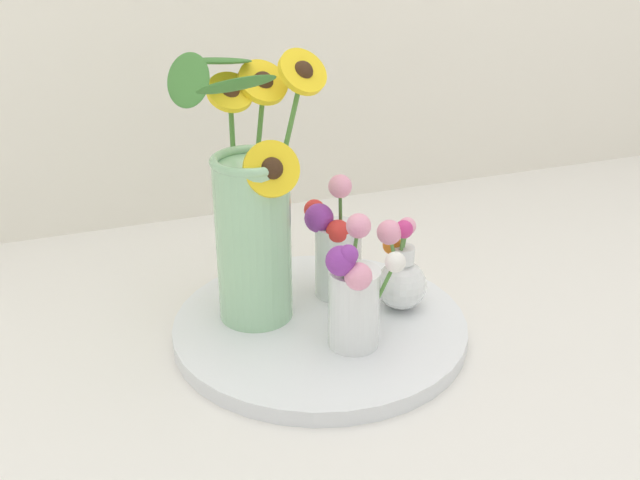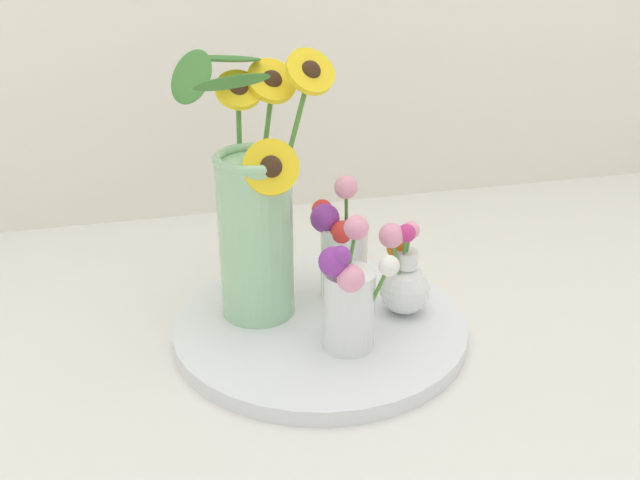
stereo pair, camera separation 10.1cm
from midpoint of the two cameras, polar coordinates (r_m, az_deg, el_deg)
The scene contains 6 objects.
ground_plane at distance 0.99m, azimuth -3.10°, elevation -10.44°, with size 6.00×6.00×0.00m, color silver.
serving_tray at distance 1.07m, azimuth -2.70°, elevation -6.72°, with size 0.42×0.42×0.02m.
mason_jar_sunflowers at distance 1.03m, azimuth -7.92°, elevation 1.55°, with size 0.24×0.22×0.38m.
vase_small_center at distance 0.97m, azimuth -0.31°, elevation -4.30°, with size 0.10×0.09×0.17m.
vase_bulb_right at distance 1.07m, azimuth 3.49°, elevation -2.64°, with size 0.08×0.07×0.14m.
vase_small_back at distance 1.10m, azimuth -1.46°, elevation -0.66°, with size 0.08×0.09×0.19m.
Camera 1 is at (-0.28, -0.76, 0.58)m, focal length 42.00 mm.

